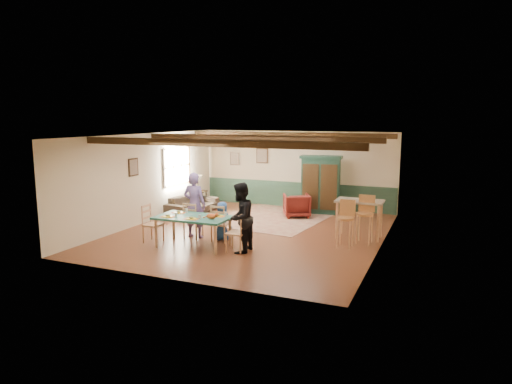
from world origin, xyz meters
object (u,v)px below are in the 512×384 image
at_px(dining_chair_far_left, 193,220).
at_px(person_child, 222,221).
at_px(dining_chair_far_right, 221,223).
at_px(counter_table, 359,219).
at_px(table_lamp, 198,183).
at_px(dining_chair_end_right, 236,232).
at_px(bar_stool_left, 345,224).
at_px(person_woman, 240,218).
at_px(armoire, 321,185).
at_px(sofa, 192,204).
at_px(dining_chair_end_left, 153,224).
at_px(person_man, 194,205).
at_px(end_table, 198,199).
at_px(armchair, 297,205).
at_px(bar_stool_right, 365,220).
at_px(dining_table, 193,232).
at_px(cat, 211,216).

distance_m(dining_chair_far_left, person_child, 0.82).
bearing_deg(dining_chair_far_right, counter_table, -153.63).
xyz_separation_m(person_child, table_lamp, (-2.75, 3.53, 0.37)).
bearing_deg(person_child, counter_table, -154.78).
bearing_deg(dining_chair_end_right, counter_table, 133.14).
bearing_deg(bar_stool_left, person_child, -166.27).
relative_size(dining_chair_end_right, person_woman, 0.58).
xyz_separation_m(armoire, sofa, (-3.97, -1.61, -0.67)).
xyz_separation_m(dining_chair_end_left, armoire, (3.03, 5.14, 0.48)).
bearing_deg(person_man, dining_chair_end_right, 152.70).
height_order(person_child, end_table, person_child).
bearing_deg(person_woman, end_table, -141.27).
xyz_separation_m(dining_chair_end_right, armchair, (0.14, 4.25, -0.11)).
relative_size(armchair, end_table, 1.35).
bearing_deg(bar_stool_right, end_table, 161.21).
relative_size(dining_chair_end_left, counter_table, 0.79).
height_order(dining_table, counter_table, counter_table).
xyz_separation_m(person_woman, person_child, (-0.88, 0.79, -0.33)).
relative_size(dining_chair_end_right, table_lamp, 1.74).
bearing_deg(cat, dining_chair_far_right, 100.37).
bearing_deg(dining_chair_far_left, dining_chair_end_left, 43.83).
bearing_deg(person_man, dining_chair_end_left, 46.85).
bearing_deg(cat, dining_table, 169.70).
relative_size(armoire, table_lamp, 3.48).
bearing_deg(person_child, dining_chair_far_left, 5.71).
height_order(armchair, sofa, armchair).
distance_m(dining_chair_far_right, dining_chair_end_right, 1.06).
bearing_deg(bar_stool_right, sofa, 167.78).
xyz_separation_m(armoire, table_lamp, (-4.23, -0.76, -0.08)).
bearing_deg(end_table, person_child, -52.08).
bearing_deg(dining_table, counter_table, 33.92).
relative_size(dining_chair_far_left, dining_chair_end_left, 1.00).
distance_m(dining_table, sofa, 4.08).
height_order(person_child, armoire, armoire).
bearing_deg(counter_table, dining_chair_far_left, -157.03).
bearing_deg(person_child, armoire, -110.28).
xyz_separation_m(dining_chair_far_left, counter_table, (4.05, 1.72, 0.03)).
bearing_deg(counter_table, cat, -140.50).
relative_size(person_man, counter_table, 1.43).
distance_m(dining_chair_end_right, armchair, 4.25).
distance_m(dining_chair_end_left, bar_stool_left, 4.86).
bearing_deg(sofa, table_lamp, 23.52).
bearing_deg(cat, person_man, 136.55).
distance_m(armoire, sofa, 4.34).
bearing_deg(person_woman, cat, -81.87).
bearing_deg(sofa, bar_stool_right, -97.70).
xyz_separation_m(dining_chair_far_left, table_lamp, (-1.94, 3.63, 0.40)).
relative_size(dining_chair_far_right, dining_chair_end_left, 1.00).
bearing_deg(table_lamp, armchair, -1.25).
relative_size(dining_table, counter_table, 1.49).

